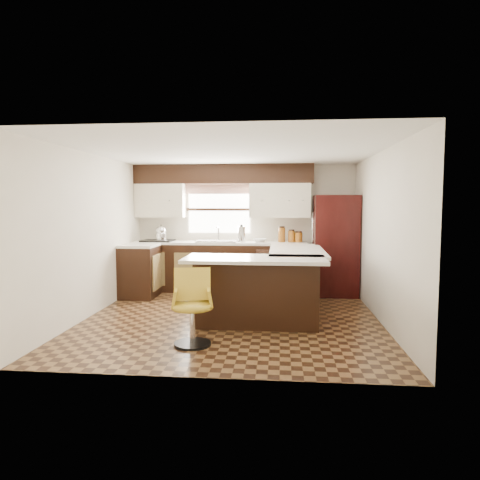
# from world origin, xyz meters

# --- Properties ---
(floor) EXTENTS (4.40, 4.40, 0.00)m
(floor) POSITION_xyz_m (0.00, 0.00, 0.00)
(floor) COLOR #49301A
(floor) RESTS_ON ground
(ceiling) EXTENTS (4.40, 4.40, 0.00)m
(ceiling) POSITION_xyz_m (0.00, 0.00, 2.40)
(ceiling) COLOR silver
(ceiling) RESTS_ON wall_back
(wall_back) EXTENTS (4.40, 0.00, 4.40)m
(wall_back) POSITION_xyz_m (0.00, 2.20, 1.20)
(wall_back) COLOR beige
(wall_back) RESTS_ON floor
(wall_front) EXTENTS (4.40, 0.00, 4.40)m
(wall_front) POSITION_xyz_m (0.00, -2.20, 1.20)
(wall_front) COLOR beige
(wall_front) RESTS_ON floor
(wall_left) EXTENTS (0.00, 4.40, 4.40)m
(wall_left) POSITION_xyz_m (-2.10, 0.00, 1.20)
(wall_left) COLOR beige
(wall_left) RESTS_ON floor
(wall_right) EXTENTS (0.00, 4.40, 4.40)m
(wall_right) POSITION_xyz_m (2.10, 0.00, 1.20)
(wall_right) COLOR beige
(wall_right) RESTS_ON floor
(base_cab_back) EXTENTS (3.30, 0.60, 0.90)m
(base_cab_back) POSITION_xyz_m (-0.45, 1.90, 0.45)
(base_cab_back) COLOR black
(base_cab_back) RESTS_ON floor
(base_cab_left) EXTENTS (0.60, 0.70, 0.90)m
(base_cab_left) POSITION_xyz_m (-1.80, 1.25, 0.45)
(base_cab_left) COLOR black
(base_cab_left) RESTS_ON floor
(counter_back) EXTENTS (3.30, 0.60, 0.04)m
(counter_back) POSITION_xyz_m (-0.45, 1.90, 0.92)
(counter_back) COLOR silver
(counter_back) RESTS_ON base_cab_back
(counter_left) EXTENTS (0.60, 0.70, 0.04)m
(counter_left) POSITION_xyz_m (-1.80, 1.25, 0.92)
(counter_left) COLOR silver
(counter_left) RESTS_ON base_cab_left
(soffit) EXTENTS (3.40, 0.35, 0.36)m
(soffit) POSITION_xyz_m (-0.40, 2.03, 2.22)
(soffit) COLOR black
(soffit) RESTS_ON wall_back
(upper_cab_left) EXTENTS (0.94, 0.35, 0.64)m
(upper_cab_left) POSITION_xyz_m (-1.62, 2.03, 1.72)
(upper_cab_left) COLOR beige
(upper_cab_left) RESTS_ON wall_back
(upper_cab_right) EXTENTS (1.14, 0.35, 0.64)m
(upper_cab_right) POSITION_xyz_m (0.68, 2.03, 1.72)
(upper_cab_right) COLOR beige
(upper_cab_right) RESTS_ON wall_back
(window_pane) EXTENTS (1.20, 0.02, 0.90)m
(window_pane) POSITION_xyz_m (-0.50, 2.18, 1.55)
(window_pane) COLOR white
(window_pane) RESTS_ON wall_back
(valance) EXTENTS (1.30, 0.06, 0.18)m
(valance) POSITION_xyz_m (-0.50, 2.14, 1.94)
(valance) COLOR #D19B93
(valance) RESTS_ON wall_back
(sink) EXTENTS (0.75, 0.45, 0.03)m
(sink) POSITION_xyz_m (-0.50, 1.88, 0.96)
(sink) COLOR #B2B2B7
(sink) RESTS_ON counter_back
(dishwasher) EXTENTS (0.58, 0.03, 0.78)m
(dishwasher) POSITION_xyz_m (0.55, 1.61, 0.43)
(dishwasher) COLOR black
(dishwasher) RESTS_ON floor
(cooktop) EXTENTS (0.58, 0.50, 0.02)m
(cooktop) POSITION_xyz_m (-1.65, 1.88, 0.96)
(cooktop) COLOR black
(cooktop) RESTS_ON counter_back
(peninsula_long) EXTENTS (0.60, 1.95, 0.90)m
(peninsula_long) POSITION_xyz_m (0.90, 0.62, 0.45)
(peninsula_long) COLOR black
(peninsula_long) RESTS_ON floor
(peninsula_return) EXTENTS (1.65, 0.60, 0.90)m
(peninsula_return) POSITION_xyz_m (0.38, -0.35, 0.45)
(peninsula_return) COLOR black
(peninsula_return) RESTS_ON floor
(counter_pen_long) EXTENTS (0.84, 1.95, 0.04)m
(counter_pen_long) POSITION_xyz_m (0.95, 0.62, 0.92)
(counter_pen_long) COLOR silver
(counter_pen_long) RESTS_ON peninsula_long
(counter_pen_return) EXTENTS (1.89, 0.84, 0.04)m
(counter_pen_return) POSITION_xyz_m (0.35, -0.44, 0.92)
(counter_pen_return) COLOR silver
(counter_pen_return) RESTS_ON peninsula_return
(refrigerator) EXTENTS (0.78, 0.75, 1.81)m
(refrigerator) POSITION_xyz_m (1.69, 1.77, 0.91)
(refrigerator) COLOR black
(refrigerator) RESTS_ON floor
(bar_chair) EXTENTS (0.56, 0.56, 0.89)m
(bar_chair) POSITION_xyz_m (-0.33, -1.27, 0.45)
(bar_chair) COLOR gold
(bar_chair) RESTS_ON floor
(kettle) EXTENTS (0.22, 0.22, 0.29)m
(kettle) POSITION_xyz_m (-1.58, 1.88, 1.12)
(kettle) COLOR silver
(kettle) RESTS_ON cooktop
(percolator) EXTENTS (0.15, 0.15, 0.29)m
(percolator) POSITION_xyz_m (-0.04, 1.90, 1.09)
(percolator) COLOR silver
(percolator) RESTS_ON counter_back
(mixing_bowl) EXTENTS (0.28, 0.28, 0.06)m
(mixing_bowl) POSITION_xyz_m (0.31, 1.90, 0.98)
(mixing_bowl) COLOR white
(mixing_bowl) RESTS_ON counter_back
(canister_large) EXTENTS (0.13, 0.13, 0.27)m
(canister_large) POSITION_xyz_m (0.72, 1.92, 1.08)
(canister_large) COLOR brown
(canister_large) RESTS_ON counter_back
(canister_med) EXTENTS (0.12, 0.12, 0.21)m
(canister_med) POSITION_xyz_m (0.90, 1.92, 1.05)
(canister_med) COLOR brown
(canister_med) RESTS_ON counter_back
(canister_small) EXTENTS (0.14, 0.14, 0.18)m
(canister_small) POSITION_xyz_m (1.03, 1.92, 1.03)
(canister_small) COLOR brown
(canister_small) RESTS_ON counter_back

